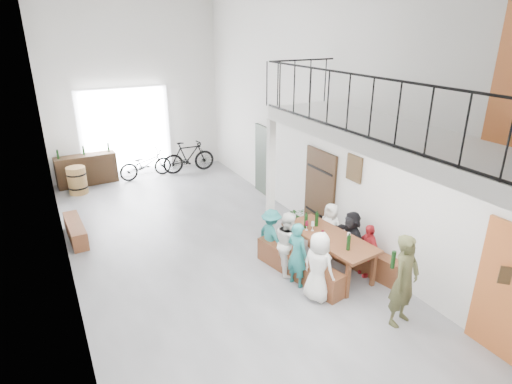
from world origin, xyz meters
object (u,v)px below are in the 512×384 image
serving_counter (87,170)px  bicycle_near (146,164)px  bench_inner (298,266)px  side_bench (76,230)px  oak_barrel (77,180)px  tasting_table (329,240)px  host_standing (404,281)px

serving_counter → bicycle_near: bearing=-11.9°
bench_inner → bicycle_near: (-1.17, 7.19, 0.21)m
bench_inner → side_bench: bench_inner is taller
bench_inner → bicycle_near: bicycle_near is taller
oak_barrel → side_bench: bearing=-97.4°
tasting_table → serving_counter: serving_counter is taller
host_standing → tasting_table: bearing=78.6°
bench_inner → host_standing: host_standing is taller
bicycle_near → tasting_table: bearing=-173.4°
serving_counter → bicycle_near: serving_counter is taller
side_bench → bicycle_near: 4.27m
oak_barrel → bicycle_near: size_ratio=0.47×
tasting_table → serving_counter: bearing=108.4°
tasting_table → bicycle_near: bearing=97.0°
bench_inner → bicycle_near: bearing=87.8°
side_bench → bench_inner: bearing=-45.4°
side_bench → host_standing: bearing=-51.8°
oak_barrel → bicycle_near: (2.11, 0.45, 0.05)m
host_standing → bicycle_near: (-1.94, 9.11, -0.35)m
serving_counter → host_standing: 10.07m
serving_counter → bicycle_near: (1.75, -0.26, -0.01)m
oak_barrel → bicycle_near: bearing=11.9°
tasting_table → side_bench: bearing=131.5°
bench_inner → bicycle_near: 7.28m
serving_counter → oak_barrel: bearing=-120.5°
tasting_table → bicycle_near: size_ratio=1.21×
oak_barrel → bicycle_near: 2.16m
tasting_table → oak_barrel: bearing=112.9°
side_bench → host_standing: 7.22m
bench_inner → serving_counter: serving_counter is taller
side_bench → serving_counter: serving_counter is taller
oak_barrel → host_standing: size_ratio=0.50×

